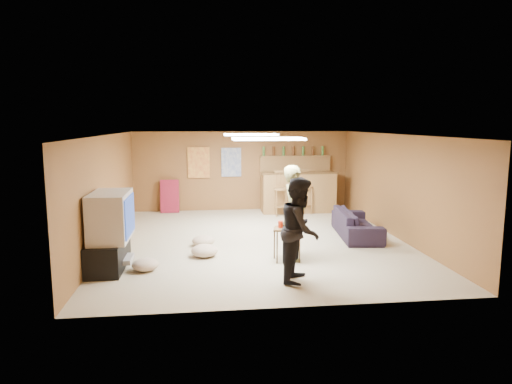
{
  "coord_description": "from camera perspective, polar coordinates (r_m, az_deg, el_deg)",
  "views": [
    {
      "loc": [
        -1.14,
        -9.19,
        2.44
      ],
      "look_at": [
        0.0,
        0.2,
        1.0
      ],
      "focal_mm": 32.0,
      "sensor_mm": 36.0,
      "label": 1
    }
  ],
  "objects": [
    {
      "name": "ceiling",
      "position": [
        9.26,
        0.15,
        7.17
      ],
      "size": [
        6.0,
        7.0,
        0.02
      ],
      "primitive_type": "cube",
      "color": "silver",
      "rests_on": "ground"
    },
    {
      "name": "dvd_box",
      "position": [
        8.14,
        -16.42,
        -8.06
      ],
      "size": [
        0.35,
        0.5,
        0.08
      ],
      "primitive_type": "cube",
      "color": "#B2B2B7",
      "rests_on": "tv_stand"
    },
    {
      "name": "ceiling_panel_front",
      "position": [
        7.77,
        1.51,
        6.66
      ],
      "size": [
        1.2,
        0.6,
        0.04
      ],
      "primitive_type": "cube",
      "color": "white",
      "rests_on": "ceiling"
    },
    {
      "name": "tv_stand",
      "position": [
        8.15,
        -17.99,
        -7.37
      ],
      "size": [
        0.55,
        1.3,
        0.5
      ],
      "primitive_type": "cube",
      "color": "black",
      "rests_on": "ground"
    },
    {
      "name": "cushion_near_tv",
      "position": [
        8.51,
        -6.45,
        -7.29
      ],
      "size": [
        0.54,
        0.54,
        0.22
      ],
      "primitive_type": "ellipsoid",
      "rotation": [
        0.0,
        0.0,
        -0.1
      ],
      "color": "tan",
      "rests_on": "ground"
    },
    {
      "name": "bar_backing",
      "position": [
        12.94,
        4.9,
        3.13
      ],
      "size": [
        2.0,
        0.14,
        0.6
      ],
      "primitive_type": "cube",
      "color": "brown",
      "rests_on": "bar_counter"
    },
    {
      "name": "folding_chair_stack",
      "position": [
        12.67,
        -10.72,
        -0.52
      ],
      "size": [
        0.5,
        0.26,
        0.91
      ],
      "primitive_type": "cube",
      "rotation": [
        -0.14,
        0.0,
        0.0
      ],
      "color": "maroon",
      "rests_on": "ground"
    },
    {
      "name": "person_black",
      "position": [
        7.08,
        5.55,
        -4.68
      ],
      "size": [
        0.87,
        0.96,
        1.62
      ],
      "primitive_type": "imported",
      "rotation": [
        0.0,
        0.0,
        1.19
      ],
      "color": "black",
      "rests_on": "ground"
    },
    {
      "name": "cushion_mid",
      "position": [
        9.24,
        -6.61,
        -6.07
      ],
      "size": [
        0.51,
        0.51,
        0.2
      ],
      "primitive_type": "ellipsoid",
      "rotation": [
        0.0,
        0.0,
        -0.15
      ],
      "color": "tan",
      "rests_on": "ground"
    },
    {
      "name": "tv_body",
      "position": [
        7.98,
        -17.72,
        -2.88
      ],
      "size": [
        0.6,
        1.1,
        0.8
      ],
      "primitive_type": "cube",
      "color": "#B2B2B7",
      "rests_on": "tv_stand"
    },
    {
      "name": "sofa",
      "position": [
        10.12,
        12.46,
        -3.86
      ],
      "size": [
        0.97,
        2.01,
        0.56
      ],
      "primitive_type": "imported",
      "rotation": [
        0.0,
        0.0,
        1.46
      ],
      "color": "black",
      "rests_on": "ground"
    },
    {
      "name": "wall_back",
      "position": [
        12.81,
        -1.77,
        2.65
      ],
      "size": [
        6.0,
        0.02,
        2.2
      ],
      "primitive_type": "cube",
      "color": "brown",
      "rests_on": "ground"
    },
    {
      "name": "cup_red_far",
      "position": [
        8.02,
        4.37,
        -4.27
      ],
      "size": [
        0.1,
        0.1,
        0.11
      ],
      "primitive_type": "cylinder",
      "rotation": [
        0.0,
        0.0,
        -0.3
      ],
      "color": "red",
      "rests_on": "tray_table"
    },
    {
      "name": "bar_stool_right",
      "position": [
        12.38,
        6.25,
        -0.25
      ],
      "size": [
        0.4,
        0.4,
        1.07
      ],
      "primitive_type": null,
      "rotation": [
        0.0,
        0.0,
        0.19
      ],
      "color": "brown",
      "rests_on": "ground"
    },
    {
      "name": "wall_front",
      "position": [
        5.95,
        4.29,
        -4.39
      ],
      "size": [
        6.0,
        0.02,
        2.2
      ],
      "primitive_type": "cube",
      "color": "brown",
      "rests_on": "ground"
    },
    {
      "name": "poster_right",
      "position": [
        12.72,
        -3.11,
        3.74
      ],
      "size": [
        0.55,
        0.03,
        0.8
      ],
      "primitive_type": "cube",
      "color": "#334C99",
      "rests_on": "wall_back"
    },
    {
      "name": "cushion_far",
      "position": [
        7.91,
        -13.68,
        -8.81
      ],
      "size": [
        0.55,
        0.55,
        0.2
      ],
      "primitive_type": "ellipsoid",
      "rotation": [
        0.0,
        0.0,
        0.3
      ],
      "color": "tan",
      "rests_on": "ground"
    },
    {
      "name": "bar_stool_left",
      "position": [
        12.02,
        3.08,
        -0.43
      ],
      "size": [
        0.37,
        0.37,
        1.09
      ],
      "primitive_type": null,
      "rotation": [
        0.0,
        0.0,
        0.07
      ],
      "color": "brown",
      "rests_on": "ground"
    },
    {
      "name": "bar_lip",
      "position": [
        12.25,
        5.57,
        2.34
      ],
      "size": [
        2.1,
        0.12,
        0.05
      ],
      "primitive_type": "cube",
      "color": "#432D15",
      "rests_on": "bar_counter"
    },
    {
      "name": "cup_red_near",
      "position": [
        8.13,
        3.08,
        -4.04
      ],
      "size": [
        0.11,
        0.11,
        0.12
      ],
      "primitive_type": "cylinder",
      "rotation": [
        0.0,
        0.0,
        -0.26
      ],
      "color": "red",
      "rests_on": "tray_table"
    },
    {
      "name": "bar_counter",
      "position": [
        12.56,
        5.29,
        -0.03
      ],
      "size": [
        2.0,
        0.6,
        1.1
      ],
      "primitive_type": "cube",
      "color": "brown",
      "rests_on": "ground"
    },
    {
      "name": "bar_shelf",
      "position": [
        12.89,
        4.93,
        4.45
      ],
      "size": [
        2.0,
        0.18,
        0.05
      ],
      "primitive_type": "cube",
      "color": "brown",
      "rests_on": "bar_backing"
    },
    {
      "name": "poster_left",
      "position": [
        12.69,
        -7.18,
        3.67
      ],
      "size": [
        0.6,
        0.03,
        0.85
      ],
      "primitive_type": "cube",
      "color": "#BF3F26",
      "rests_on": "wall_back"
    },
    {
      "name": "tray_table",
      "position": [
        8.18,
        3.87,
        -6.55
      ],
      "size": [
        0.53,
        0.46,
        0.59
      ],
      "primitive_type": "cube",
      "rotation": [
        0.0,
        0.0,
        -0.24
      ],
      "color": "#432D15",
      "rests_on": "ground"
    },
    {
      "name": "tv_screen",
      "position": [
        7.93,
        -15.51,
        -2.86
      ],
      "size": [
        0.02,
        0.95,
        0.65
      ],
      "primitive_type": "cube",
      "color": "navy",
      "rests_on": "tv_body"
    },
    {
      "name": "ground",
      "position": [
        9.57,
        0.14,
        -6.11
      ],
      "size": [
        7.0,
        7.0,
        0.0
      ],
      "primitive_type": "plane",
      "color": "tan",
      "rests_on": "ground"
    },
    {
      "name": "wall_left",
      "position": [
        9.47,
        -18.18,
        0.09
      ],
      "size": [
        0.02,
        7.0,
        2.2
      ],
      "primitive_type": "cube",
      "color": "brown",
      "rests_on": "ground"
    },
    {
      "name": "wall_right",
      "position": [
        10.16,
        17.18,
        0.69
      ],
      "size": [
        0.02,
        7.0,
        2.2
      ],
      "primitive_type": "cube",
      "color": "brown",
      "rests_on": "ground"
    },
    {
      "name": "bottle_row",
      "position": [
        12.85,
        4.7,
        5.13
      ],
      "size": [
        1.76,
        0.08,
        0.26
      ],
      "primitive_type": null,
      "color": "#3F7233",
      "rests_on": "bar_shelf"
    },
    {
      "name": "ceiling_panel_back",
      "position": [
        10.45,
        -0.66,
        7.18
      ],
      "size": [
        1.2,
        0.6,
        0.04
      ],
      "primitive_type": "cube",
      "color": "white",
      "rests_on": "ceiling"
    },
    {
      "name": "person_olive",
      "position": [
        8.14,
        4.74,
        -2.62
      ],
      "size": [
        0.42,
        0.63,
        1.71
      ],
      "primitive_type": "imported",
      "rotation": [
        0.0,
        0.0,
        1.58
      ],
      "color": "brown",
      "rests_on": "ground"
    },
    {
      "name": "cup_blue",
      "position": [
        8.2,
        4.88,
        -4.03
      ],
      "size": [
        0.08,
        0.08,
        0.1
      ],
      "primitive_type": "cylinder",
      "rotation": [
        0.0,
        0.0,
        0.05
      ],
      "color": "navy",
      "rests_on": "tray_table"
    }
  ]
}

